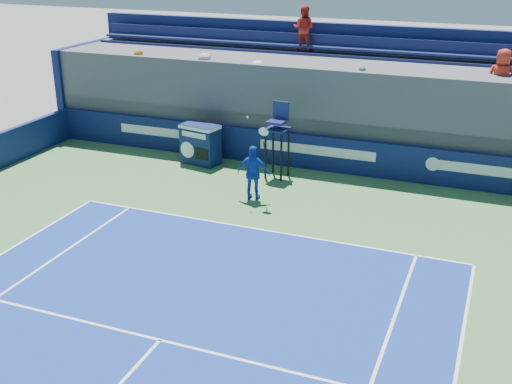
% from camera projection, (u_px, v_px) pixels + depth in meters
% --- Properties ---
extents(back_hoarding, '(20.40, 0.21, 1.20)m').
position_uv_depth(back_hoarding, '(317.00, 153.00, 21.54)').
color(back_hoarding, '#0D1748').
rests_on(back_hoarding, ground).
extents(match_clock, '(1.43, 0.95, 1.40)m').
position_uv_depth(match_clock, '(200.00, 143.00, 22.09)').
color(match_clock, '#0E1A49').
rests_on(match_clock, ground).
extents(umpire_chair, '(0.76, 0.76, 2.48)m').
position_uv_depth(umpire_chair, '(278.00, 132.00, 20.58)').
color(umpire_chair, black).
rests_on(umpire_chair, ground).
extents(tennis_player, '(1.02, 0.52, 2.57)m').
position_uv_depth(tennis_player, '(254.00, 173.00, 18.99)').
color(tennis_player, '#153BAE').
rests_on(tennis_player, apron).
extents(stadium_seating, '(21.00, 4.05, 5.05)m').
position_uv_depth(stadium_seating, '(334.00, 103.00, 22.86)').
color(stadium_seating, '#4F4F54').
rests_on(stadium_seating, ground).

